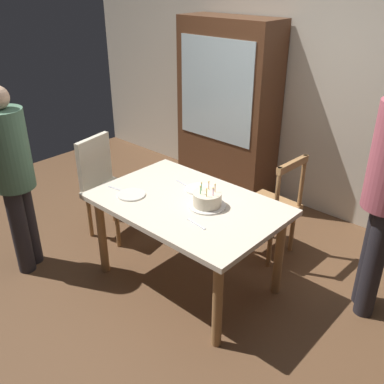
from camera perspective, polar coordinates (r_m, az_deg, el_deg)
ground at (r=3.67m, az=-0.59°, el=-11.54°), size 6.40×6.40×0.00m
back_wall at (r=4.51m, az=15.95°, el=13.43°), size 6.40×0.10×2.60m
dining_table at (r=3.30m, az=-0.64°, el=-2.75°), size 1.43×0.95×0.74m
birthday_cake at (r=3.17m, az=2.02°, el=-1.07°), size 0.28×0.28×0.18m
plate_near_celebrant at (r=3.38m, az=-8.02°, el=-0.34°), size 0.22×0.22×0.01m
plate_far_side at (r=3.44m, az=0.89°, el=0.43°), size 0.22×0.22×0.01m
fork_near_celebrant at (r=3.49m, az=-9.85°, el=0.38°), size 0.18×0.05×0.01m
fork_far_side at (r=3.53m, az=-1.19°, el=1.11°), size 0.18×0.04×0.01m
fork_near_guest at (r=2.97m, az=0.57°, el=-4.25°), size 0.18×0.04×0.01m
chair_spindle_back at (r=3.82m, az=10.36°, el=-2.05°), size 0.46×0.46×0.95m
chair_upholstered at (r=4.13m, az=-11.42°, el=1.34°), size 0.52×0.52×0.95m
person_celebrant at (r=3.66m, az=-22.64°, el=2.45°), size 0.32×0.32×1.57m
china_cabinet at (r=4.79m, az=4.73°, el=10.81°), size 1.10×0.45×1.90m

